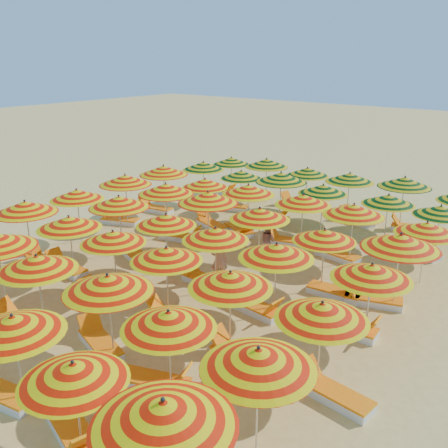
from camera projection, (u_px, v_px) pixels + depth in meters
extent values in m
plane|color=#E7C466|center=(215.00, 270.00, 17.62)|extent=(120.00, 120.00, 0.00)
cylinder|color=silver|center=(19.00, 364.00, 10.49)|extent=(0.04, 0.04, 2.13)
cone|color=#DC6900|center=(13.00, 325.00, 10.20)|extent=(2.70, 2.70, 0.41)
sphere|color=black|center=(11.00, 315.00, 10.12)|extent=(0.07, 0.07, 0.07)
cylinder|color=silver|center=(78.00, 413.00, 9.15)|extent=(0.04, 0.04, 2.00)
cone|color=#DC6900|center=(73.00, 373.00, 8.88)|extent=(2.15, 2.15, 0.38)
sphere|color=black|center=(72.00, 362.00, 8.81)|extent=(0.07, 0.07, 0.07)
cone|color=#DC6900|center=(163.00, 414.00, 7.46)|extent=(2.78, 2.78, 0.44)
sphere|color=black|center=(163.00, 400.00, 7.38)|extent=(0.08, 0.08, 0.08)
cylinder|color=silver|center=(1.00, 272.00, 14.77)|extent=(0.04, 0.04, 2.26)
cylinder|color=silver|center=(41.00, 294.00, 13.51)|extent=(0.04, 0.04, 2.13)
cone|color=#DC6900|center=(37.00, 263.00, 13.21)|extent=(2.83, 2.83, 0.41)
sphere|color=black|center=(36.00, 255.00, 13.14)|extent=(0.07, 0.07, 0.07)
cylinder|color=silver|center=(111.00, 319.00, 12.20)|extent=(0.04, 0.04, 2.20)
cone|color=#DC6900|center=(108.00, 284.00, 11.89)|extent=(2.69, 2.69, 0.42)
sphere|color=black|center=(107.00, 274.00, 11.81)|extent=(0.07, 0.07, 0.07)
cylinder|color=silver|center=(170.00, 357.00, 10.79)|extent=(0.04, 0.04, 2.06)
cone|color=#DC6900|center=(169.00, 320.00, 10.51)|extent=(2.54, 2.54, 0.39)
sphere|color=black|center=(168.00, 311.00, 10.43)|extent=(0.07, 0.07, 0.07)
cylinder|color=silver|center=(257.00, 402.00, 9.30)|extent=(0.04, 0.04, 2.17)
cone|color=#DC6900|center=(258.00, 359.00, 8.99)|extent=(2.47, 2.47, 0.41)
sphere|color=black|center=(259.00, 348.00, 8.92)|extent=(0.07, 0.07, 0.07)
cylinder|color=silver|center=(29.00, 233.00, 17.98)|extent=(0.04, 0.04, 2.25)
cone|color=#DC6900|center=(25.00, 207.00, 17.66)|extent=(2.80, 2.80, 0.43)
sphere|color=black|center=(24.00, 201.00, 17.58)|extent=(0.08, 0.08, 0.08)
cylinder|color=silver|center=(72.00, 249.00, 16.72)|extent=(0.04, 0.04, 2.13)
cone|color=#DC6900|center=(69.00, 223.00, 16.42)|extent=(2.41, 2.41, 0.40)
sphere|color=black|center=(68.00, 216.00, 16.35)|extent=(0.07, 0.07, 0.07)
cylinder|color=silver|center=(115.00, 264.00, 15.61)|extent=(0.04, 0.04, 2.04)
cone|color=#DC6900|center=(113.00, 237.00, 15.32)|extent=(2.43, 2.43, 0.39)
sphere|color=black|center=(113.00, 230.00, 15.25)|extent=(0.07, 0.07, 0.07)
cylinder|color=silver|center=(167.00, 283.00, 14.26)|extent=(0.04, 0.04, 2.06)
cone|color=#DC6900|center=(166.00, 254.00, 13.97)|extent=(2.38, 2.38, 0.39)
sphere|color=black|center=(166.00, 247.00, 13.90)|extent=(0.07, 0.07, 0.07)
cylinder|color=silver|center=(230.00, 313.00, 12.53)|extent=(0.04, 0.04, 2.12)
cone|color=#DC6900|center=(230.00, 280.00, 12.24)|extent=(2.79, 2.79, 0.40)
sphere|color=black|center=(230.00, 271.00, 12.16)|extent=(0.07, 0.07, 0.07)
cylinder|color=silver|center=(319.00, 348.00, 11.10)|extent=(0.04, 0.04, 2.09)
cone|color=#DC6900|center=(322.00, 311.00, 10.81)|extent=(2.09, 2.09, 0.40)
sphere|color=black|center=(323.00, 302.00, 10.74)|extent=(0.07, 0.07, 0.07)
cylinder|color=silver|center=(79.00, 217.00, 19.98)|extent=(0.04, 0.04, 2.13)
cone|color=#DC6900|center=(77.00, 195.00, 19.68)|extent=(2.80, 2.80, 0.40)
sphere|color=black|center=(76.00, 189.00, 19.61)|extent=(0.07, 0.07, 0.07)
cylinder|color=silver|center=(121.00, 227.00, 18.64)|extent=(0.04, 0.04, 2.24)
cone|color=#DC6900|center=(119.00, 202.00, 18.33)|extent=(2.39, 2.39, 0.43)
sphere|color=black|center=(118.00, 195.00, 18.25)|extent=(0.07, 0.07, 0.07)
cylinder|color=silver|center=(167.00, 245.00, 17.12)|extent=(0.04, 0.04, 2.07)
cone|color=#DC6900|center=(166.00, 220.00, 16.83)|extent=(2.61, 2.61, 0.39)
sphere|color=black|center=(166.00, 214.00, 16.75)|extent=(0.07, 0.07, 0.07)
cylinder|color=silver|center=(216.00, 261.00, 15.72)|extent=(0.04, 0.04, 2.10)
cone|color=#DC6900|center=(215.00, 234.00, 15.43)|extent=(2.63, 2.63, 0.40)
sphere|color=black|center=(215.00, 227.00, 15.35)|extent=(0.07, 0.07, 0.07)
cylinder|color=silver|center=(275.00, 281.00, 14.26)|extent=(0.04, 0.04, 2.16)
cone|color=#DC6900|center=(276.00, 251.00, 13.96)|extent=(2.75, 2.75, 0.41)
sphere|color=black|center=(277.00, 243.00, 13.89)|extent=(0.07, 0.07, 0.07)
cylinder|color=silver|center=(368.00, 304.00, 13.04)|extent=(0.04, 0.04, 2.10)
cone|color=#DC6900|center=(372.00, 272.00, 12.75)|extent=(2.67, 2.67, 0.40)
sphere|color=black|center=(372.00, 264.00, 12.67)|extent=(0.07, 0.07, 0.07)
cylinder|color=silver|center=(127.00, 202.00, 21.78)|extent=(0.04, 0.04, 2.26)
cone|color=#DC6900|center=(125.00, 180.00, 21.47)|extent=(2.76, 2.76, 0.43)
sphere|color=black|center=(125.00, 174.00, 21.39)|extent=(0.08, 0.08, 0.08)
cylinder|color=silver|center=(167.00, 212.00, 20.35)|extent=(0.04, 0.04, 2.26)
cone|color=#DC6900|center=(166.00, 189.00, 20.04)|extent=(2.83, 2.83, 0.43)
sphere|color=black|center=(166.00, 183.00, 19.96)|extent=(0.08, 0.08, 0.08)
cylinder|color=silver|center=(208.00, 223.00, 19.01)|extent=(0.04, 0.04, 2.29)
cone|color=#DC6900|center=(208.00, 198.00, 18.69)|extent=(2.34, 2.34, 0.44)
sphere|color=black|center=(208.00, 191.00, 18.61)|extent=(0.08, 0.08, 0.08)
cylinder|color=silver|center=(259.00, 239.00, 17.59)|extent=(0.04, 0.04, 2.13)
cone|color=#DC6900|center=(260.00, 214.00, 17.30)|extent=(2.59, 2.59, 0.41)
sphere|color=black|center=(260.00, 208.00, 17.22)|extent=(0.07, 0.07, 0.07)
cylinder|color=silver|center=(323.00, 261.00, 15.85)|extent=(0.04, 0.04, 2.01)
cone|color=#DC6900|center=(325.00, 235.00, 15.57)|extent=(2.56, 2.56, 0.38)
sphere|color=black|center=(325.00, 229.00, 15.50)|extent=(0.07, 0.07, 0.07)
cylinder|color=silver|center=(397.00, 273.00, 14.65)|extent=(0.04, 0.04, 2.29)
cone|color=#DC6900|center=(401.00, 242.00, 14.33)|extent=(3.03, 3.03, 0.44)
sphere|color=black|center=(402.00, 233.00, 14.25)|extent=(0.08, 0.08, 0.08)
cylinder|color=silver|center=(164.00, 191.00, 23.53)|extent=(0.04, 0.04, 2.27)
cone|color=#DC6900|center=(163.00, 170.00, 23.22)|extent=(2.48, 2.48, 0.43)
sphere|color=black|center=(163.00, 165.00, 23.14)|extent=(0.08, 0.08, 0.08)
cylinder|color=silver|center=(205.00, 202.00, 22.09)|extent=(0.04, 0.04, 2.03)
cone|color=#DC6900|center=(205.00, 183.00, 21.80)|extent=(2.19, 2.19, 0.39)
sphere|color=black|center=(205.00, 178.00, 21.73)|extent=(0.07, 0.07, 0.07)
cylinder|color=silver|center=(248.00, 212.00, 20.54)|extent=(0.04, 0.04, 2.17)
cone|color=#DC6900|center=(248.00, 190.00, 20.23)|extent=(2.53, 2.53, 0.41)
sphere|color=black|center=(248.00, 184.00, 20.16)|extent=(0.07, 0.07, 0.07)
cylinder|color=silver|center=(302.00, 223.00, 19.19)|extent=(0.04, 0.04, 2.16)
cone|color=#DC6900|center=(303.00, 200.00, 18.88)|extent=(2.40, 2.40, 0.41)
sphere|color=black|center=(303.00, 194.00, 18.81)|extent=(0.07, 0.07, 0.07)
cylinder|color=silver|center=(351.00, 235.00, 17.85)|extent=(0.04, 0.04, 2.18)
cone|color=#DC6900|center=(354.00, 210.00, 17.54)|extent=(2.76, 2.76, 0.42)
sphere|color=black|center=(354.00, 204.00, 17.47)|extent=(0.07, 0.07, 0.07)
cylinder|color=silver|center=(423.00, 254.00, 16.36)|extent=(0.04, 0.04, 2.06)
cone|color=#DC6900|center=(427.00, 228.00, 16.07)|extent=(2.71, 2.71, 0.39)
sphere|color=black|center=(428.00, 222.00, 16.00)|extent=(0.07, 0.07, 0.07)
cylinder|color=silver|center=(204.00, 183.00, 25.22)|extent=(0.04, 0.04, 2.10)
cone|color=#645F05|center=(203.00, 166.00, 24.92)|extent=(2.23, 2.23, 0.40)
sphere|color=black|center=(203.00, 161.00, 24.85)|extent=(0.07, 0.07, 0.07)
cylinder|color=silver|center=(241.00, 192.00, 23.84)|extent=(0.04, 0.04, 1.98)
cone|color=#645F05|center=(241.00, 175.00, 23.56)|extent=(2.32, 2.32, 0.38)
sphere|color=black|center=(241.00, 170.00, 23.49)|extent=(0.07, 0.07, 0.07)
cylinder|color=silver|center=(280.00, 199.00, 22.21)|extent=(0.04, 0.04, 2.27)
cone|color=#645F05|center=(281.00, 177.00, 21.90)|extent=(2.85, 2.85, 0.43)
sphere|color=black|center=(281.00, 172.00, 21.82)|extent=(0.08, 0.08, 0.08)
cylinder|color=silver|center=(322.00, 210.00, 21.00)|extent=(0.04, 0.04, 2.06)
cone|color=#645F05|center=(323.00, 189.00, 20.71)|extent=(2.36, 2.36, 0.39)
sphere|color=black|center=(323.00, 184.00, 20.64)|extent=(0.07, 0.07, 0.07)
cylinder|color=silver|center=(386.00, 222.00, 19.54)|extent=(0.04, 0.04, 2.05)
cone|color=#645F05|center=(388.00, 200.00, 19.25)|extent=(2.32, 2.32, 0.39)
sphere|color=black|center=(389.00, 194.00, 19.18)|extent=(0.07, 0.07, 0.07)
cylinder|color=silver|center=(437.00, 233.00, 18.43)|extent=(0.04, 0.04, 1.97)
cone|color=#645F05|center=(441.00, 211.00, 18.15)|extent=(2.27, 2.27, 0.37)
sphere|color=black|center=(441.00, 205.00, 18.08)|extent=(0.07, 0.07, 0.07)
cylinder|color=silver|center=(231.00, 177.00, 26.82)|extent=(0.04, 0.04, 1.99)
cone|color=#645F05|center=(231.00, 161.00, 26.55)|extent=(2.57, 2.57, 0.38)
sphere|color=black|center=(231.00, 157.00, 26.48)|extent=(0.07, 0.07, 0.07)
cylinder|color=silver|center=(266.00, 181.00, 25.49)|extent=(0.04, 0.04, 2.18)
cone|color=#645F05|center=(267.00, 163.00, 25.19)|extent=(2.72, 2.72, 0.42)
sphere|color=black|center=(267.00, 158.00, 25.11)|extent=(0.07, 0.07, 0.07)
cylinder|color=silver|center=(307.00, 190.00, 24.14)|extent=(0.04, 0.04, 2.05)
cone|color=#645F05|center=(308.00, 172.00, 23.85)|extent=(2.25, 2.25, 0.39)
sphere|color=black|center=(308.00, 167.00, 23.78)|extent=(0.07, 0.07, 0.07)
cylinder|color=silver|center=(348.00, 198.00, 22.55)|extent=(0.04, 0.04, 2.17)
cone|color=#645F05|center=(350.00, 178.00, 22.24)|extent=(2.71, 2.71, 0.41)
sphere|color=black|center=(350.00, 172.00, 22.17)|extent=(0.07, 0.07, 0.07)
cylinder|color=silver|center=(402.00, 204.00, 21.45)|extent=(0.04, 0.04, 2.25)
cone|color=#645F05|center=(405.00, 182.00, 21.13)|extent=(2.93, 2.93, 0.43)
sphere|color=black|center=(405.00, 176.00, 21.05)|extent=(0.08, 0.08, 0.08)
cube|color=white|center=(3.00, 396.00, 10.98)|extent=(1.78, 0.89, 0.20)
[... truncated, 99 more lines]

